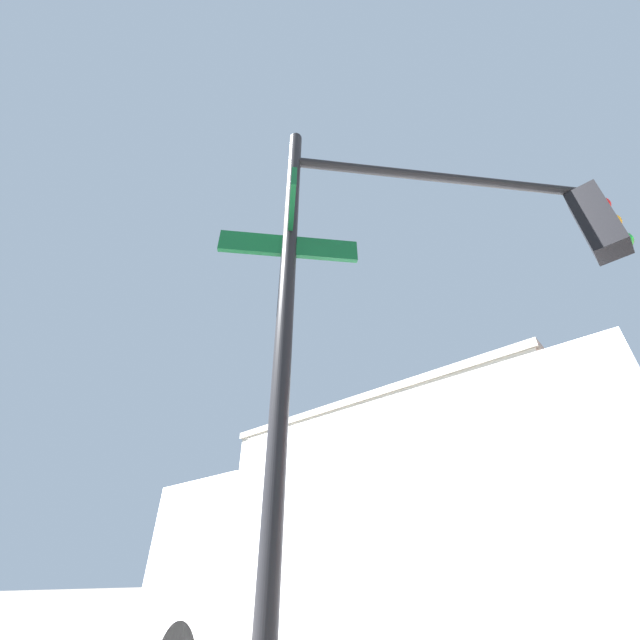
{
  "coord_description": "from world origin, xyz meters",
  "views": [
    {
      "loc": [
        -5.37,
        -8.54,
        1.58
      ],
      "look_at": [
        -7.08,
        -6.64,
        3.27
      ],
      "focal_mm": 21.35,
      "sensor_mm": 36.0,
      "label": 1
    }
  ],
  "objects": [
    {
      "name": "traffic_signal_near",
      "position": [
        -6.11,
        -6.01,
        3.74
      ],
      "size": [
        2.53,
        2.87,
        5.27
      ],
      "color": "black",
      "rests_on": "ground_plane"
    },
    {
      "name": "building_stucco",
      "position": [
        -17.88,
        19.38,
        4.96
      ],
      "size": [
        20.06,
        23.06,
        9.9
      ],
      "color": "beige",
      "rests_on": "ground_plane"
    },
    {
      "name": "box_truck_second",
      "position": [
        -8.93,
        -3.5,
        1.84
      ],
      "size": [
        7.58,
        2.49,
        3.37
      ],
      "color": "silver",
      "rests_on": "ground_plane"
    }
  ]
}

